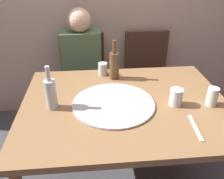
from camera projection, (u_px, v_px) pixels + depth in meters
dining_table at (125, 112)px, 1.54m from camera, size 1.31×1.00×0.74m
pizza_tray at (113, 104)px, 1.48m from camera, size 0.52×0.52×0.01m
wine_bottle at (114, 65)px, 1.74m from camera, size 0.07×0.07×0.30m
beer_bottle at (51, 93)px, 1.40m from camera, size 0.07×0.07×0.28m
tumbler_near at (176, 97)px, 1.45m from camera, size 0.08×0.08×0.11m
tumbler_far at (103, 69)px, 1.82m from camera, size 0.07×0.07×0.10m
short_glass at (212, 97)px, 1.45m from camera, size 0.07×0.07×0.12m
table_knife at (196, 128)px, 1.28m from camera, size 0.04×0.22×0.01m
chair_left at (83, 74)px, 2.37m from camera, size 0.44×0.44×0.90m
chair_right at (147, 72)px, 2.43m from camera, size 0.44×0.44×0.90m
guest_in_sweater at (82, 69)px, 2.18m from camera, size 0.36×0.56×1.17m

